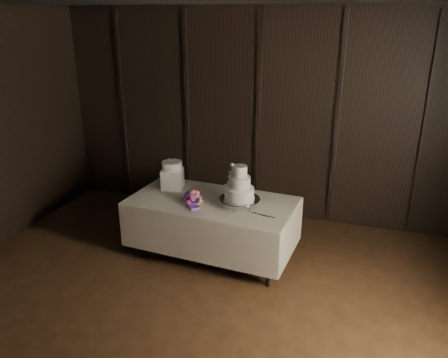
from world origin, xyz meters
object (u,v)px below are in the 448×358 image
cake_stand (239,202)px  bouquet (193,198)px  wedding_cake (237,186)px  display_table (212,226)px  box_pedestal (173,178)px  small_cake (172,166)px

cake_stand → bouquet: (-0.55, -0.10, 0.02)m
cake_stand → wedding_cake: bearing=-150.3°
wedding_cake → bouquet: wedding_cake is taller
cake_stand → wedding_cake: (-0.03, -0.02, 0.20)m
display_table → box_pedestal: bearing=163.8°
small_cake → cake_stand: bearing=-16.2°
cake_stand → wedding_cake: 0.21m
wedding_cake → small_cake: size_ratio=1.58×
cake_stand → small_cake: bearing=163.8°
cake_stand → bouquet: bouquet is taller
box_pedestal → small_cake: size_ratio=1.02×
wedding_cake → box_pedestal: wedding_cake is taller
bouquet → box_pedestal: box_pedestal is taller
bouquet → box_pedestal: bearing=138.4°
bouquet → small_cake: size_ratio=1.59×
display_table → wedding_cake: wedding_cake is taller
wedding_cake → small_cake: wedding_cake is taller
display_table → wedding_cake: (0.33, -0.07, 0.59)m
bouquet → small_cake: 0.62m
cake_stand → box_pedestal: box_pedestal is taller
display_table → bouquet: bearing=-137.6°
box_pedestal → display_table: bearing=-20.6°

